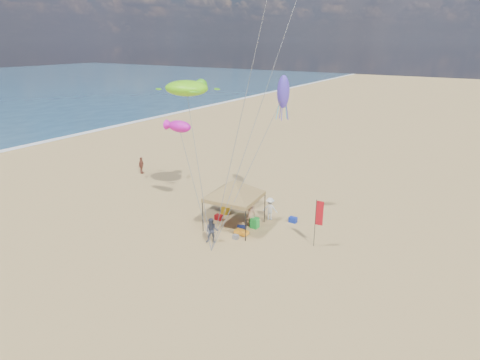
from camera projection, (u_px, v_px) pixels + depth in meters
The scene contains 18 objects.
ground at pixel (213, 257), 24.06m from camera, with size 280.00×280.00×0.00m, color tan.
canopy_tent at pixel (234, 182), 26.94m from camera, with size 6.38×6.38×3.96m.
feather_flag at pixel (318, 216), 24.62m from camera, with size 0.48×0.09×3.15m.
cooler_red at pixel (219, 217), 29.02m from camera, with size 0.54×0.38×0.38m, color #A80D12.
cooler_blue at pixel (293, 220), 28.62m from camera, with size 0.54×0.38×0.38m, color #132A9E.
bag_navy at pixel (242, 227), 27.49m from camera, with size 0.36×0.36×0.60m, color #0B1233.
bag_orange at pixel (250, 203), 31.54m from camera, with size 0.36×0.36×0.60m, color #F62A0D.
chair_green at pixel (255, 223), 27.76m from camera, with size 0.50×0.50×0.70m, color green.
chair_yellow at pixel (226, 209), 30.00m from camera, with size 0.50×0.50×0.70m, color gold.
crate_grey at pixel (236, 237), 26.25m from camera, with size 0.34×0.30×0.28m, color slate.
beach_cart at pixel (242, 232), 26.75m from camera, with size 0.90×0.50×0.24m, color orange.
person_near_a at pixel (250, 214), 27.79m from camera, with size 0.68×0.45×1.87m, color tan.
person_near_b at pixel (212, 231), 25.52m from camera, with size 0.81×0.63×1.67m, color #3A3F50.
person_near_c at pixel (270, 209), 28.86m from camera, with size 1.08×0.62×1.68m, color silver.
person_far_a at pixel (141, 165), 38.95m from camera, with size 0.95×0.40×1.62m, color #954D39.
turtle_kite at pixel (187, 88), 28.25m from camera, with size 3.25×2.60×1.08m, color #71EE13.
fish_kite at pixel (180, 126), 27.75m from camera, with size 1.86×0.93×0.83m, color #D510B4.
squid_kite at pixel (283, 92), 28.16m from camera, with size 0.88×0.88×2.29m, color #4E38C9.
Camera 1 is at (12.66, -17.10, 12.26)m, focal length 30.22 mm.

